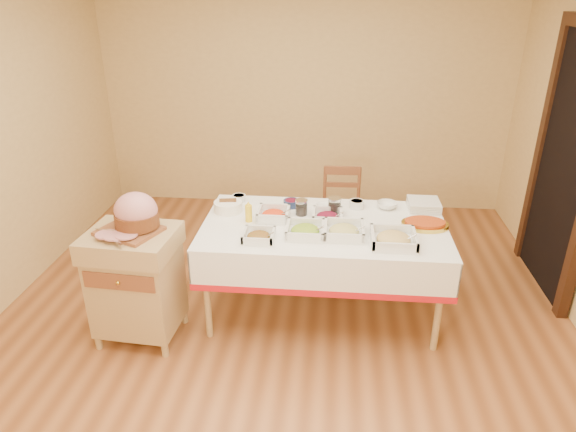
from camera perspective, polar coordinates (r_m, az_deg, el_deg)
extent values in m
plane|color=#99592F|center=(4.00, -0.81, -12.50)|extent=(5.00, 5.00, 0.00)
plane|color=#D5B473|center=(5.80, 1.80, 13.46)|extent=(4.50, 0.00, 4.50)
cube|color=black|center=(4.68, 28.52, 4.60)|extent=(0.06, 0.90, 2.10)
cube|color=black|center=(5.12, 26.34, 6.54)|extent=(0.08, 0.10, 2.10)
cube|color=tan|center=(3.86, 4.03, -1.33)|extent=(1.80, 1.00, 0.04)
cylinder|color=tan|center=(3.78, -8.99, -8.70)|extent=(0.05, 0.05, 0.71)
cylinder|color=tan|center=(4.49, -6.48, -2.88)|extent=(0.05, 0.05, 0.71)
cylinder|color=tan|center=(3.76, 16.42, -9.73)|extent=(0.05, 0.05, 0.71)
cylinder|color=tan|center=(4.47, 14.62, -3.71)|extent=(0.05, 0.05, 0.71)
cube|color=white|center=(3.85, 4.04, -0.99)|extent=(1.82, 1.02, 0.01)
cube|color=tan|center=(3.88, -16.37, -7.77)|extent=(0.60, 0.50, 0.60)
cube|color=tan|center=(3.70, -17.05, -2.81)|extent=(0.64, 0.55, 0.15)
cube|color=brown|center=(3.59, -18.06, -7.02)|extent=(0.50, 0.05, 0.12)
sphere|color=gold|center=(3.59, -18.12, -7.10)|extent=(0.03, 0.03, 0.03)
cylinder|color=tan|center=(4.02, -20.21, -13.20)|extent=(0.05, 0.05, 0.10)
cylinder|color=tan|center=(4.31, -18.04, -10.04)|extent=(0.05, 0.05, 0.10)
cylinder|color=tan|center=(3.84, -13.21, -14.11)|extent=(0.05, 0.05, 0.10)
cylinder|color=tan|center=(4.15, -11.53, -10.71)|extent=(0.05, 0.05, 0.10)
cube|color=brown|center=(4.86, 5.93, 0.16)|extent=(0.39, 0.37, 0.03)
cylinder|color=brown|center=(4.80, 3.93, -2.92)|extent=(0.03, 0.03, 0.40)
cylinder|color=brown|center=(5.09, 3.97, -1.25)|extent=(0.03, 0.03, 0.40)
cylinder|color=brown|center=(4.81, 7.79, -3.03)|extent=(0.03, 0.03, 0.40)
cylinder|color=brown|center=(5.10, 7.60, -1.35)|extent=(0.03, 0.03, 0.40)
cylinder|color=brown|center=(4.92, 4.10, 3.14)|extent=(0.03, 0.03, 0.43)
cylinder|color=brown|center=(4.94, 7.87, 3.02)|extent=(0.03, 0.03, 0.43)
cube|color=brown|center=(4.87, 6.08, 5.05)|extent=(0.34, 0.03, 0.08)
cube|color=brown|center=(3.66, -17.22, -1.59)|extent=(0.39, 0.31, 0.02)
ellipsoid|color=#CA8287|center=(3.62, -16.55, 0.62)|extent=(0.29, 0.26, 0.25)
cylinder|color=brown|center=(3.65, -16.43, -0.36)|extent=(0.30, 0.30, 0.10)
cube|color=silver|center=(3.54, -18.89, -2.39)|extent=(0.25, 0.11, 0.00)
cylinder|color=silver|center=(3.64, -18.68, -1.56)|extent=(0.29, 0.08, 0.01)
cube|color=silver|center=(3.61, -3.27, -2.56)|extent=(0.22, 0.22, 0.01)
ellipsoid|color=#AE131A|center=(3.60, -3.28, -2.26)|extent=(0.16, 0.16, 0.06)
cylinder|color=silver|center=(3.58, -2.58, -2.40)|extent=(0.13, 0.01, 0.10)
cube|color=silver|center=(3.68, 1.93, -1.98)|extent=(0.27, 0.27, 0.02)
ellipsoid|color=gold|center=(3.67, 1.93, -1.62)|extent=(0.21, 0.21, 0.07)
cylinder|color=silver|center=(3.64, 2.84, -1.81)|extent=(0.15, 0.01, 0.11)
cube|color=silver|center=(3.69, 6.22, -2.03)|extent=(0.28, 0.28, 0.02)
ellipsoid|color=tan|center=(3.68, 6.24, -1.66)|extent=(0.22, 0.22, 0.08)
cylinder|color=silver|center=(3.66, 7.22, -1.85)|extent=(0.16, 0.01, 0.12)
cube|color=silver|center=(3.63, 11.61, -2.90)|extent=(0.31, 0.31, 0.02)
ellipsoid|color=tan|center=(3.62, 11.65, -2.50)|extent=(0.23, 0.23, 0.08)
cylinder|color=silver|center=(3.60, 12.77, -2.74)|extent=(0.16, 0.01, 0.12)
cube|color=silver|center=(3.93, -1.62, -0.17)|extent=(0.24, 0.24, 0.02)
ellipsoid|color=red|center=(3.92, -1.63, 0.15)|extent=(0.18, 0.18, 0.06)
cylinder|color=silver|center=(3.89, -0.90, 0.05)|extent=(0.16, 0.01, 0.11)
cube|color=silver|center=(3.91, 4.40, -0.37)|extent=(0.23, 0.23, 0.02)
ellipsoid|color=maroon|center=(3.90, 4.41, -0.07)|extent=(0.17, 0.17, 0.06)
cylinder|color=silver|center=(3.88, 5.14, -0.16)|extent=(0.15, 0.01, 0.11)
cylinder|color=silver|center=(4.26, -5.47, 1.99)|extent=(0.11, 0.11, 0.05)
cylinder|color=black|center=(4.25, -5.47, 2.20)|extent=(0.09, 0.09, 0.02)
cylinder|color=navy|center=(4.14, 0.38, 1.43)|extent=(0.13, 0.13, 0.05)
cylinder|color=maroon|center=(4.13, 0.38, 1.65)|extent=(0.10, 0.10, 0.02)
cylinder|color=silver|center=(4.15, 7.64, 1.31)|extent=(0.12, 0.12, 0.06)
cylinder|color=red|center=(4.14, 7.65, 1.56)|extent=(0.10, 0.10, 0.02)
imported|color=silver|center=(4.10, 4.23, 1.01)|extent=(0.18, 0.18, 0.04)
imported|color=silver|center=(4.18, 10.93, 1.18)|extent=(0.19, 0.19, 0.05)
cylinder|color=silver|center=(3.98, 1.50, 0.90)|extent=(0.09, 0.09, 0.11)
cylinder|color=silver|center=(3.96, 1.51, 1.72)|extent=(0.10, 0.10, 0.01)
cylinder|color=black|center=(3.99, 1.50, 0.70)|extent=(0.08, 0.08, 0.08)
cylinder|color=silver|center=(4.01, 5.17, 1.05)|extent=(0.10, 0.10, 0.12)
cylinder|color=silver|center=(3.98, 5.21, 1.93)|extent=(0.11, 0.11, 0.01)
cylinder|color=black|center=(4.01, 5.16, 0.83)|extent=(0.08, 0.08, 0.09)
cylinder|color=yellow|center=(3.87, -4.40, 0.30)|extent=(0.05, 0.05, 0.13)
cone|color=yellow|center=(3.84, -4.44, 1.42)|extent=(0.03, 0.03, 0.03)
cylinder|color=white|center=(4.07, -6.67, 1.06)|extent=(0.22, 0.22, 0.08)
cube|color=silver|center=(4.23, 14.79, 0.81)|extent=(0.25, 0.25, 0.01)
cube|color=silver|center=(4.23, 14.82, 1.00)|extent=(0.25, 0.25, 0.01)
cube|color=silver|center=(4.22, 14.84, 1.19)|extent=(0.25, 0.25, 0.01)
cube|color=silver|center=(4.22, 14.86, 1.38)|extent=(0.25, 0.25, 0.01)
cube|color=silver|center=(4.21, 14.88, 1.57)|extent=(0.25, 0.25, 0.01)
ellipsoid|color=gold|center=(3.93, 14.96, -0.94)|extent=(0.35, 0.25, 0.03)
ellipsoid|color=#B54013|center=(3.92, 14.98, -0.78)|extent=(0.30, 0.21, 0.04)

